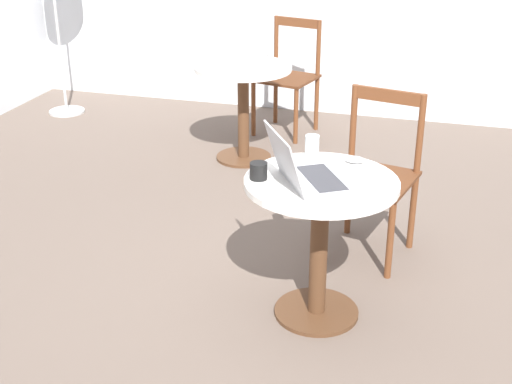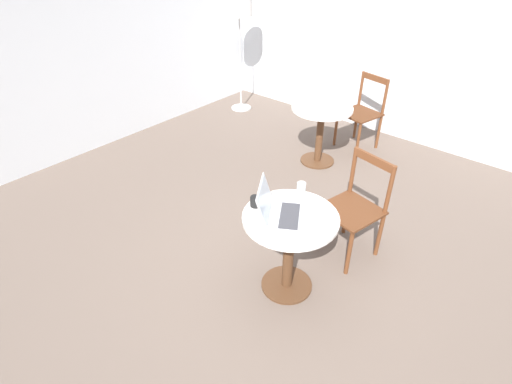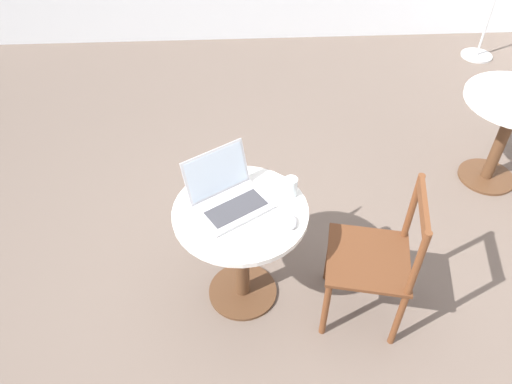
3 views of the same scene
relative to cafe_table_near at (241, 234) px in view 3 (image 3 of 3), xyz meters
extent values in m
plane|color=#66564C|center=(-0.05, 0.12, -0.52)|extent=(16.00, 16.00, 0.00)
cylinder|color=#51331E|center=(0.00, 0.00, -0.51)|extent=(0.41, 0.41, 0.02)
cylinder|color=#51331E|center=(0.00, 0.00, -0.17)|extent=(0.08, 0.08, 0.66)
cylinder|color=silver|center=(0.00, 0.00, 0.17)|extent=(0.70, 0.70, 0.03)
cylinder|color=#51331E|center=(1.87, 0.94, -0.51)|extent=(0.41, 0.41, 0.02)
cylinder|color=#51331E|center=(1.87, 0.94, -0.17)|extent=(0.08, 0.08, 0.66)
cylinder|color=brown|center=(0.44, -0.29, -0.30)|extent=(0.04, 0.04, 0.45)
cylinder|color=brown|center=(0.52, 0.08, -0.30)|extent=(0.04, 0.04, 0.45)
cylinder|color=brown|center=(0.81, -0.37, -0.30)|extent=(0.04, 0.04, 0.45)
cylinder|color=brown|center=(0.89, 0.00, -0.30)|extent=(0.04, 0.04, 0.45)
cube|color=#562F1A|center=(0.67, -0.15, -0.06)|extent=(0.52, 0.52, 0.02)
cylinder|color=brown|center=(0.81, -0.37, 0.16)|extent=(0.04, 0.04, 0.44)
cylinder|color=brown|center=(0.89, 0.00, 0.16)|extent=(0.04, 0.04, 0.44)
cube|color=brown|center=(0.85, -0.19, 0.35)|extent=(0.11, 0.41, 0.07)
cylinder|color=#B7B7B7|center=(2.51, 2.80, -0.51)|extent=(0.31, 0.31, 0.02)
cube|color=#B7B7BC|center=(-0.03, 0.01, 0.19)|extent=(0.43, 0.40, 0.02)
cube|color=#38383D|center=(-0.02, 0.00, 0.21)|extent=(0.33, 0.28, 0.00)
cube|color=#B7B7BC|center=(-0.12, 0.15, 0.32)|extent=(0.35, 0.26, 0.24)
cube|color=silver|center=(-0.11, 0.14, 0.32)|extent=(0.32, 0.23, 0.21)
ellipsoid|color=#B7B7BC|center=(0.25, -0.11, 0.20)|extent=(0.06, 0.10, 0.03)
cylinder|color=black|center=(-0.07, 0.27, 0.22)|extent=(0.08, 0.08, 0.08)
torus|color=black|center=(-0.02, 0.27, 0.23)|extent=(0.05, 0.01, 0.05)
cylinder|color=silver|center=(0.27, 0.10, 0.24)|extent=(0.07, 0.07, 0.11)
camera|label=1|loc=(-2.89, -0.53, 1.44)|focal=50.00mm
camera|label=2|loc=(-1.87, -1.29, 1.92)|focal=28.00mm
camera|label=3|loc=(-0.02, -1.78, 1.99)|focal=35.00mm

